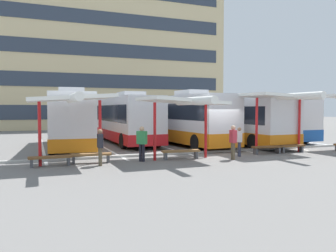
{
  "coord_description": "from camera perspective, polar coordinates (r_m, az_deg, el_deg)",
  "views": [
    {
      "loc": [
        -9.85,
        -16.73,
        2.5
      ],
      "look_at": [
        -2.28,
        2.59,
        1.48
      ],
      "focal_mm": 36.57,
      "sensor_mm": 36.0,
      "label": 1
    }
  ],
  "objects": [
    {
      "name": "waiting_shelter_0",
      "position": [
        15.69,
        -15.87,
        4.24
      ],
      "size": [
        3.63,
        4.99,
        3.18
      ],
      "color": "red",
      "rests_on": "ground"
    },
    {
      "name": "coach_bus_0",
      "position": [
        23.08,
        -15.8,
        0.91
      ],
      "size": [
        3.33,
        10.45,
        3.79
      ],
      "color": "silver",
      "rests_on": "ground"
    },
    {
      "name": "bench_1",
      "position": [
        16.31,
        -12.71,
        -4.86
      ],
      "size": [
        1.9,
        0.65,
        0.45
      ],
      "color": "brown",
      "rests_on": "ground"
    },
    {
      "name": "lane_stripe_1",
      "position": [
        23.58,
        -10.98,
        -3.31
      ],
      "size": [
        0.16,
        14.0,
        0.01
      ],
      "primitive_type": "cube",
      "color": "white",
      "rests_on": "ground"
    },
    {
      "name": "coach_bus_1",
      "position": [
        25.22,
        -6.95,
        1.05
      ],
      "size": [
        2.7,
        10.11,
        3.7
      ],
      "color": "silver",
      "rests_on": "ground"
    },
    {
      "name": "waiting_passenger_3",
      "position": [
        15.39,
        -11.24,
        -3.08
      ],
      "size": [
        0.24,
        0.48,
        1.63
      ],
      "color": "brown",
      "rests_on": "ground"
    },
    {
      "name": "coach_bus_2",
      "position": [
        24.57,
        2.23,
        1.08
      ],
      "size": [
        3.21,
        11.47,
        3.78
      ],
      "color": "silver",
      "rests_on": "ground"
    },
    {
      "name": "bench_2",
      "position": [
        17.24,
        2.16,
        -4.38
      ],
      "size": [
        1.95,
        0.61,
        0.45
      ],
      "color": "brown",
      "rests_on": "ground"
    },
    {
      "name": "waiting_shelter_1",
      "position": [
        16.84,
        2.58,
        3.97
      ],
      "size": [
        3.79,
        5.12,
        3.1
      ],
      "color": "red",
      "rests_on": "ground"
    },
    {
      "name": "bench_0",
      "position": [
        15.92,
        -19.03,
        -5.14
      ],
      "size": [
        1.86,
        0.5,
        0.45
      ],
      "color": "brown",
      "rests_on": "ground"
    },
    {
      "name": "lane_stripe_5",
      "position": [
        30.13,
        18.37,
        -2.07
      ],
      "size": [
        0.16,
        14.0,
        0.01
      ],
      "primitive_type": "cube",
      "color": "white",
      "rests_on": "ground"
    },
    {
      "name": "coach_bus_4",
      "position": [
        29.65,
        14.69,
        1.23
      ],
      "size": [
        2.53,
        11.77,
        3.73
      ],
      "color": "silver",
      "rests_on": "ground"
    },
    {
      "name": "terminal_building",
      "position": [
        51.03,
        -10.21,
        10.95
      ],
      "size": [
        31.05,
        13.21,
        22.22
      ],
      "color": "#D1BC8C",
      "rests_on": "ground"
    },
    {
      "name": "ground_plane",
      "position": [
        19.58,
        9.04,
        -4.55
      ],
      "size": [
        160.0,
        160.0,
        0.0
      ],
      "primitive_type": "plane",
      "color": "slate"
    },
    {
      "name": "bench_3",
      "position": [
        19.88,
        16.17,
        -3.54
      ],
      "size": [
        1.77,
        0.56,
        0.45
      ],
      "color": "brown",
      "rests_on": "ground"
    },
    {
      "name": "lane_stripe_0",
      "position": [
        23.2,
        -20.15,
        -3.53
      ],
      "size": [
        0.16,
        14.0,
        0.01
      ],
      "primitive_type": "cube",
      "color": "white",
      "rests_on": "ground"
    },
    {
      "name": "waiting_passenger_0",
      "position": [
        16.36,
        -4.39,
        -2.54
      ],
      "size": [
        0.48,
        0.51,
        1.68
      ],
      "color": "black",
      "rests_on": "ground"
    },
    {
      "name": "lane_stripe_2",
      "position": [
        24.53,
        -2.31,
        -3.02
      ],
      "size": [
        0.16,
        14.0,
        0.01
      ],
      "primitive_type": "cube",
      "color": "white",
      "rests_on": "ground"
    },
    {
      "name": "bench_4",
      "position": [
        21.08,
        19.92,
        -3.26
      ],
      "size": [
        1.57,
        0.6,
        0.45
      ],
      "color": "brown",
      "rests_on": "ground"
    },
    {
      "name": "lane_stripe_4",
      "position": [
        27.89,
        12.43,
        -2.38
      ],
      "size": [
        0.16,
        14.0,
        0.01
      ],
      "primitive_type": "cube",
      "color": "white",
      "rests_on": "ground"
    },
    {
      "name": "lane_stripe_3",
      "position": [
        25.99,
        5.53,
        -2.7
      ],
      "size": [
        0.16,
        14.0,
        0.01
      ],
      "primitive_type": "cube",
      "color": "white",
      "rests_on": "ground"
    },
    {
      "name": "waiting_passenger_2",
      "position": [
        18.52,
        11.81,
        -2.28
      ],
      "size": [
        0.37,
        0.5,
        1.54
      ],
      "color": "#33384C",
      "rests_on": "ground"
    },
    {
      "name": "waiting_passenger_1",
      "position": [
        17.23,
        10.79,
        -2.28
      ],
      "size": [
        0.3,
        0.52,
        1.7
      ],
      "color": "brown",
      "rests_on": "ground"
    },
    {
      "name": "coach_bus_3",
      "position": [
        25.66,
        10.21,
        0.89
      ],
      "size": [
        2.97,
        12.0,
        3.58
      ],
      "color": "silver",
      "rests_on": "ground"
    },
    {
      "name": "platform_kerb",
      "position": [
        20.07,
        8.19,
        -4.19
      ],
      "size": [
        44.0,
        0.24,
        0.12
      ],
      "primitive_type": "cube",
      "color": "#ADADA8",
      "rests_on": "ground"
    },
    {
      "name": "waiting_shelter_2",
      "position": [
        20.25,
        18.49,
        4.45
      ],
      "size": [
        4.0,
        4.61,
        3.39
      ],
      "color": "red",
      "rests_on": "ground"
    }
  ]
}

